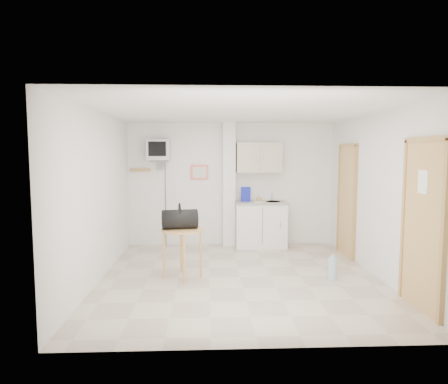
{
  "coord_description": "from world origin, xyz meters",
  "views": [
    {
      "loc": [
        -0.49,
        -5.93,
        1.89
      ],
      "look_at": [
        -0.22,
        0.6,
        1.25
      ],
      "focal_mm": 32.0,
      "sensor_mm": 36.0,
      "label": 1
    }
  ],
  "objects_px": {
    "crt_television": "(159,151)",
    "round_table": "(183,236)",
    "water_bottle": "(332,268)",
    "duffel_bag": "(180,219)"
  },
  "relations": [
    {
      "from": "crt_television",
      "to": "round_table",
      "type": "height_order",
      "value": "crt_television"
    },
    {
      "from": "round_table",
      "to": "duffel_bag",
      "type": "relative_size",
      "value": 1.33
    },
    {
      "from": "round_table",
      "to": "duffel_bag",
      "type": "xyz_separation_m",
      "value": [
        -0.04,
        0.0,
        0.25
      ]
    },
    {
      "from": "round_table",
      "to": "water_bottle",
      "type": "relative_size",
      "value": 1.97
    },
    {
      "from": "crt_television",
      "to": "water_bottle",
      "type": "distance_m",
      "value": 4.0
    },
    {
      "from": "duffel_bag",
      "to": "water_bottle",
      "type": "xyz_separation_m",
      "value": [
        2.28,
        -0.2,
        -0.73
      ]
    },
    {
      "from": "crt_television",
      "to": "round_table",
      "type": "bearing_deg",
      "value": -73.92
    },
    {
      "from": "duffel_bag",
      "to": "crt_television",
      "type": "bearing_deg",
      "value": 94.93
    },
    {
      "from": "duffel_bag",
      "to": "water_bottle",
      "type": "bearing_deg",
      "value": -15.07
    },
    {
      "from": "round_table",
      "to": "duffel_bag",
      "type": "bearing_deg",
      "value": 177.4
    }
  ]
}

